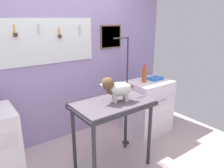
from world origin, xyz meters
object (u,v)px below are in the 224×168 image
at_px(grooming_table, 112,110).
at_px(cabinet_right, 149,107).
at_px(grooming_arm, 126,98).
at_px(dog, 116,88).
at_px(soda_bottle, 144,74).

xyz_separation_m(grooming_table, cabinet_right, (1.05, 0.39, -0.36)).
relative_size(grooming_table, grooming_arm, 0.59).
bearing_deg(dog, grooming_arm, 37.12).
xyz_separation_m(grooming_table, grooming_arm, (0.48, 0.32, -0.05)).
xyz_separation_m(dog, soda_bottle, (0.89, 0.44, -0.05)).
bearing_deg(grooming_table, dog, -21.33).
distance_m(dog, cabinet_right, 1.25).
bearing_deg(grooming_arm, grooming_table, -146.81).
bearing_deg(soda_bottle, grooming_arm, -167.20).
height_order(grooming_table, cabinet_right, grooming_table).
relative_size(dog, cabinet_right, 0.46).
relative_size(grooming_arm, cabinet_right, 1.83).
distance_m(cabinet_right, soda_bottle, 0.59).
distance_m(grooming_arm, cabinet_right, 0.65).
bearing_deg(grooming_table, soda_bottle, 24.21).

